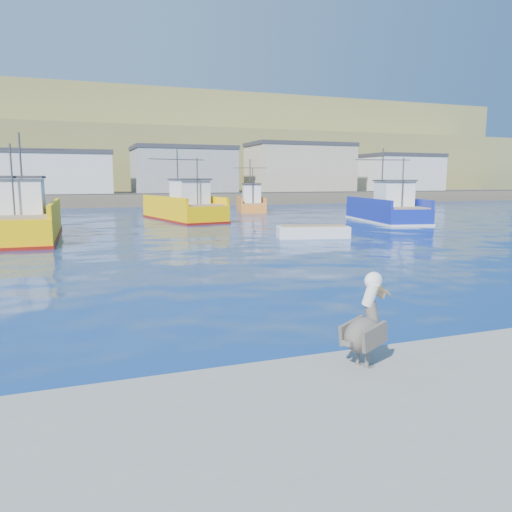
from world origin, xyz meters
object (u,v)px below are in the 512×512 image
at_px(boat_orange, 251,203).
at_px(trawler_yellow_b, 184,208).
at_px(trawler_yellow_a, 22,221).
at_px(pelican, 366,326).
at_px(trawler_blue, 387,210).
at_px(skiff_mid, 313,233).

bearing_deg(boat_orange, trawler_yellow_b, -136.43).
height_order(trawler_yellow_a, boat_orange, trawler_yellow_a).
distance_m(trawler_yellow_b, pelican, 37.93).
distance_m(trawler_yellow_a, boat_orange, 29.78).
height_order(trawler_blue, pelican, trawler_blue).
distance_m(trawler_blue, skiff_mid, 14.39).
distance_m(trawler_yellow_b, skiff_mid, 17.22).
relative_size(trawler_yellow_a, trawler_yellow_b, 1.04).
xyz_separation_m(trawler_yellow_b, boat_orange, (9.71, 9.23, -0.06)).
bearing_deg(trawler_yellow_a, boat_orange, 41.97).
height_order(trawler_yellow_a, trawler_blue, trawler_yellow_a).
relative_size(boat_orange, skiff_mid, 1.65).
bearing_deg(trawler_yellow_a, trawler_yellow_b, 40.66).
bearing_deg(pelican, trawler_yellow_b, 82.53).
relative_size(trawler_yellow_a, trawler_blue, 1.12).
bearing_deg(trawler_yellow_b, pelican, -97.47).
xyz_separation_m(trawler_blue, boat_orange, (-6.42, 17.14, -0.01)).
relative_size(trawler_yellow_a, skiff_mid, 2.63).
relative_size(trawler_blue, boat_orange, 1.42).
xyz_separation_m(skiff_mid, pelican, (-9.58, -21.05, 0.87)).
xyz_separation_m(trawler_yellow_a, pelican, (7.51, -26.93, 0.09)).
bearing_deg(trawler_blue, skiff_mid, -142.97).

